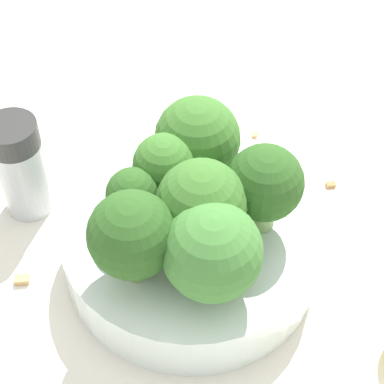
# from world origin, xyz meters

# --- Properties ---
(ground_plane) EXTENTS (3.00, 3.00, 0.00)m
(ground_plane) POSITION_xyz_m (0.00, 0.00, 0.00)
(ground_plane) COLOR silver
(bowl) EXTENTS (0.17, 0.17, 0.04)m
(bowl) POSITION_xyz_m (0.00, 0.00, 0.02)
(bowl) COLOR silver
(bowl) RESTS_ON ground_plane
(broccoli_floret_0) EXTENTS (0.06, 0.06, 0.07)m
(broccoli_floret_0) POSITION_xyz_m (-0.00, -0.02, 0.08)
(broccoli_floret_0) COLOR #7A9E5B
(broccoli_floret_0) RESTS_ON bowl
(broccoli_floret_1) EXTENTS (0.04, 0.04, 0.05)m
(broccoli_floret_1) POSITION_xyz_m (-0.01, 0.03, 0.07)
(broccoli_floret_1) COLOR #8EB770
(broccoli_floret_1) RESTS_ON bowl
(broccoli_floret_2) EXTENTS (0.03, 0.03, 0.05)m
(broccoli_floret_2) POSITION_xyz_m (-0.03, 0.01, 0.07)
(broccoli_floret_2) COLOR #8EB770
(broccoli_floret_2) RESTS_ON bowl
(broccoli_floret_3) EXTENTS (0.05, 0.05, 0.06)m
(broccoli_floret_3) POSITION_xyz_m (0.04, -0.01, 0.08)
(broccoli_floret_3) COLOR #84AD66
(broccoli_floret_3) RESTS_ON bowl
(broccoli_floret_4) EXTENTS (0.05, 0.05, 0.07)m
(broccoli_floret_4) POSITION_xyz_m (-0.05, -0.02, 0.08)
(broccoli_floret_4) COLOR #7A9E5B
(broccoli_floret_4) RESTS_ON bowl
(broccoli_floret_5) EXTENTS (0.06, 0.06, 0.06)m
(broccoli_floret_5) POSITION_xyz_m (0.02, 0.05, 0.07)
(broccoli_floret_5) COLOR #84AD66
(broccoli_floret_5) RESTS_ON bowl
(broccoli_floret_6) EXTENTS (0.06, 0.06, 0.07)m
(broccoli_floret_6) POSITION_xyz_m (-0.01, -0.05, 0.08)
(broccoli_floret_6) COLOR #8EB770
(broccoli_floret_6) RESTS_ON bowl
(pepper_shaker) EXTENTS (0.04, 0.04, 0.08)m
(pepper_shaker) POSITION_xyz_m (-0.10, 0.09, 0.04)
(pepper_shaker) COLOR #B2B7BC
(pepper_shaker) RESTS_ON ground_plane
(almond_crumb_0) EXTENTS (0.01, 0.01, 0.01)m
(almond_crumb_0) POSITION_xyz_m (-0.12, 0.03, 0.00)
(almond_crumb_0) COLOR tan
(almond_crumb_0) RESTS_ON ground_plane
(almond_crumb_1) EXTENTS (0.01, 0.01, 0.01)m
(almond_crumb_1) POSITION_xyz_m (0.09, 0.10, 0.00)
(almond_crumb_1) COLOR tan
(almond_crumb_1) RESTS_ON ground_plane
(almond_crumb_2) EXTENTS (0.01, 0.01, 0.01)m
(almond_crumb_2) POSITION_xyz_m (0.13, 0.03, 0.00)
(almond_crumb_2) COLOR olive
(almond_crumb_2) RESTS_ON ground_plane
(almond_crumb_3) EXTENTS (0.01, 0.01, 0.01)m
(almond_crumb_3) POSITION_xyz_m (0.11, 0.07, 0.00)
(almond_crumb_3) COLOR olive
(almond_crumb_3) RESTS_ON ground_plane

